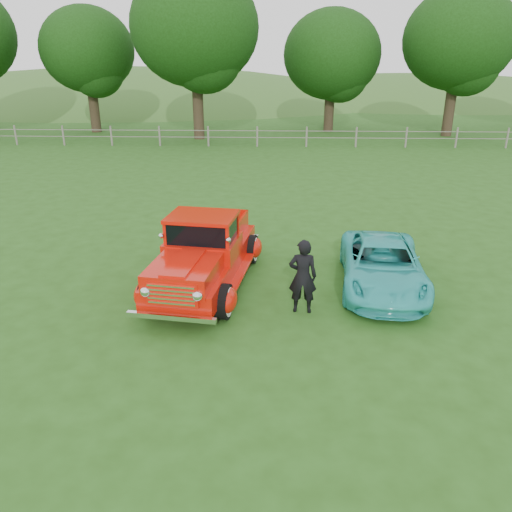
{
  "coord_description": "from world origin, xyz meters",
  "views": [
    {
      "loc": [
        1.09,
        -8.88,
        5.11
      ],
      "look_at": [
        0.71,
        1.2,
        1.08
      ],
      "focal_mm": 35.0,
      "sensor_mm": 36.0,
      "label": 1
    }
  ],
  "objects_px": {
    "man": "(303,276)",
    "tree_near_east": "(332,55)",
    "tree_near_west": "(195,28)",
    "red_pickup": "(204,254)",
    "tree_mid_east": "(459,39)",
    "teal_sedan": "(382,265)",
    "tree_mid_west": "(87,50)"
  },
  "relations": [
    {
      "from": "tree_near_east",
      "to": "red_pickup",
      "type": "relative_size",
      "value": 1.61
    },
    {
      "from": "tree_mid_west",
      "to": "tree_mid_east",
      "type": "height_order",
      "value": "tree_mid_east"
    },
    {
      "from": "teal_sedan",
      "to": "tree_near_west",
      "type": "bearing_deg",
      "value": 114.01
    },
    {
      "from": "tree_near_east",
      "to": "teal_sedan",
      "type": "bearing_deg",
      "value": -92.85
    },
    {
      "from": "tree_mid_west",
      "to": "tree_near_east",
      "type": "relative_size",
      "value": 1.02
    },
    {
      "from": "tree_mid_east",
      "to": "tree_near_east",
      "type": "bearing_deg",
      "value": 165.96
    },
    {
      "from": "red_pickup",
      "to": "tree_mid_east",
      "type": "bearing_deg",
      "value": 69.63
    },
    {
      "from": "tree_mid_east",
      "to": "red_pickup",
      "type": "xyz_separation_m",
      "value": [
        -13.54,
        -25.02,
        -5.38
      ]
    },
    {
      "from": "tree_mid_east",
      "to": "red_pickup",
      "type": "bearing_deg",
      "value": -118.42
    },
    {
      "from": "tree_near_east",
      "to": "tree_mid_east",
      "type": "height_order",
      "value": "tree_mid_east"
    },
    {
      "from": "teal_sedan",
      "to": "man",
      "type": "distance_m",
      "value": 2.35
    },
    {
      "from": "tree_near_west",
      "to": "teal_sedan",
      "type": "distance_m",
      "value": 25.01
    },
    {
      "from": "man",
      "to": "tree_near_east",
      "type": "bearing_deg",
      "value": -93.36
    },
    {
      "from": "tree_mid_west",
      "to": "teal_sedan",
      "type": "bearing_deg",
      "value": -58.93
    },
    {
      "from": "tree_near_west",
      "to": "man",
      "type": "distance_m",
      "value": 25.65
    },
    {
      "from": "tree_mid_east",
      "to": "man",
      "type": "distance_m",
      "value": 29.1
    },
    {
      "from": "tree_near_west",
      "to": "teal_sedan",
      "type": "relative_size",
      "value": 2.59
    },
    {
      "from": "tree_near_west",
      "to": "tree_mid_east",
      "type": "distance_m",
      "value": 17.13
    },
    {
      "from": "tree_mid_east",
      "to": "teal_sedan",
      "type": "xyz_separation_m",
      "value": [
        -9.35,
        -24.98,
        -5.62
      ]
    },
    {
      "from": "tree_mid_west",
      "to": "tree_near_west",
      "type": "height_order",
      "value": "tree_near_west"
    },
    {
      "from": "tree_near_east",
      "to": "tree_mid_west",
      "type": "bearing_deg",
      "value": -176.63
    },
    {
      "from": "red_pickup",
      "to": "teal_sedan",
      "type": "distance_m",
      "value": 4.2
    },
    {
      "from": "red_pickup",
      "to": "man",
      "type": "height_order",
      "value": "red_pickup"
    },
    {
      "from": "tree_near_west",
      "to": "tree_near_east",
      "type": "xyz_separation_m",
      "value": [
        9.0,
        4.0,
        -1.55
      ]
    },
    {
      "from": "tree_mid_west",
      "to": "red_pickup",
      "type": "relative_size",
      "value": 1.63
    },
    {
      "from": "tree_near_west",
      "to": "teal_sedan",
      "type": "xyz_separation_m",
      "value": [
        7.65,
        -22.98,
        -6.24
      ]
    },
    {
      "from": "red_pickup",
      "to": "man",
      "type": "bearing_deg",
      "value": -21.18
    },
    {
      "from": "tree_mid_east",
      "to": "red_pickup",
      "type": "relative_size",
      "value": 1.82
    },
    {
      "from": "red_pickup",
      "to": "tree_mid_west",
      "type": "bearing_deg",
      "value": 121.82
    },
    {
      "from": "tree_near_west",
      "to": "man",
      "type": "height_order",
      "value": "tree_near_west"
    },
    {
      "from": "tree_near_east",
      "to": "man",
      "type": "xyz_separation_m",
      "value": [
        -3.29,
        -28.28,
        -4.43
      ]
    },
    {
      "from": "red_pickup",
      "to": "teal_sedan",
      "type": "height_order",
      "value": "red_pickup"
    }
  ]
}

